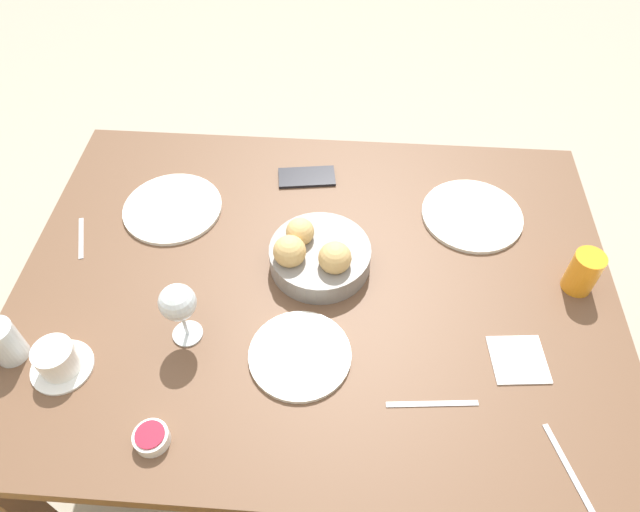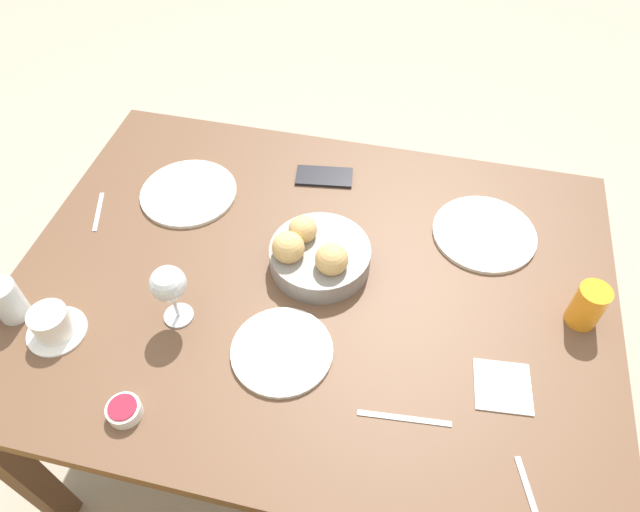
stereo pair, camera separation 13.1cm
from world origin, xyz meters
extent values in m
plane|color=#A89E89|center=(0.00, 0.00, 0.00)|extent=(10.00, 10.00, 0.00)
cube|color=brown|center=(0.00, 0.00, 0.70)|extent=(1.36, 1.01, 0.03)
cube|color=brown|center=(-0.63, -0.46, 0.34)|extent=(0.06, 0.06, 0.68)
cube|color=brown|center=(0.63, -0.46, 0.34)|extent=(0.06, 0.06, 0.68)
cylinder|color=gray|center=(-0.01, -0.05, 0.75)|extent=(0.23, 0.23, 0.05)
sphere|color=tan|center=(-0.04, -0.01, 0.79)|extent=(0.07, 0.07, 0.07)
sphere|color=tan|center=(0.04, -0.08, 0.79)|extent=(0.07, 0.07, 0.07)
sphere|color=tan|center=(0.06, -0.02, 0.79)|extent=(0.07, 0.07, 0.07)
cylinder|color=silver|center=(-0.38, -0.23, 0.72)|extent=(0.25, 0.25, 0.01)
cylinder|color=silver|center=(0.38, -0.20, 0.72)|extent=(0.25, 0.25, 0.01)
cylinder|color=silver|center=(0.02, 0.20, 0.72)|extent=(0.21, 0.21, 0.01)
cylinder|color=orange|center=(-0.59, -0.03, 0.77)|extent=(0.07, 0.07, 0.10)
cylinder|color=silver|center=(0.61, 0.24, 0.77)|extent=(0.07, 0.07, 0.10)
cylinder|color=silver|center=(0.26, 0.16, 0.72)|extent=(0.06, 0.06, 0.00)
cylinder|color=silver|center=(0.26, 0.16, 0.76)|extent=(0.01, 0.01, 0.07)
sphere|color=silver|center=(0.26, 0.16, 0.84)|extent=(0.08, 0.08, 0.08)
cylinder|color=white|center=(0.50, 0.26, 0.72)|extent=(0.13, 0.13, 0.01)
cylinder|color=white|center=(0.50, 0.26, 0.76)|extent=(0.08, 0.08, 0.06)
cylinder|color=white|center=(0.27, 0.40, 0.73)|extent=(0.07, 0.07, 0.03)
cylinder|color=#A3192D|center=(0.27, 0.40, 0.75)|extent=(0.05, 0.05, 0.00)
cube|color=#B7B7BC|center=(-0.25, 0.29, 0.72)|extent=(0.18, 0.03, 0.00)
cube|color=#B7B7BC|center=(-0.49, 0.40, 0.72)|extent=(0.07, 0.17, 0.00)
cube|color=#B7B7BC|center=(0.58, -0.09, 0.72)|extent=(0.05, 0.13, 0.00)
cube|color=white|center=(-0.43, 0.18, 0.72)|extent=(0.12, 0.12, 0.00)
cube|color=black|center=(0.05, -0.34, 0.72)|extent=(0.16, 0.09, 0.01)
camera|label=1|loc=(-0.07, 0.79, 1.76)|focal=32.00mm
camera|label=2|loc=(-0.20, 0.77, 1.76)|focal=32.00mm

